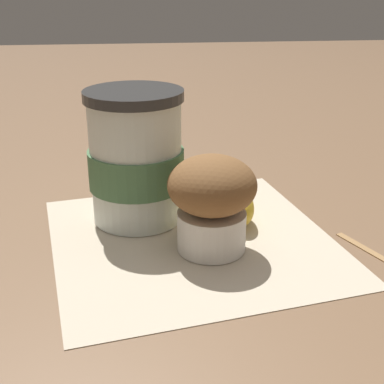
% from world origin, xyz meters
% --- Properties ---
extents(ground_plane, '(3.00, 3.00, 0.00)m').
position_xyz_m(ground_plane, '(0.00, 0.00, 0.00)').
color(ground_plane, brown).
extents(paper_napkin, '(0.30, 0.30, 0.00)m').
position_xyz_m(paper_napkin, '(0.00, 0.00, 0.00)').
color(paper_napkin, beige).
rests_on(paper_napkin, ground_plane).
extents(coffee_cup, '(0.10, 0.10, 0.13)m').
position_xyz_m(coffee_cup, '(-0.05, 0.05, 0.07)').
color(coffee_cup, silver).
rests_on(coffee_cup, paper_napkin).
extents(muffin, '(0.08, 0.08, 0.09)m').
position_xyz_m(muffin, '(0.02, -0.02, 0.05)').
color(muffin, white).
rests_on(muffin, paper_napkin).
extents(banana, '(0.10, 0.16, 0.04)m').
position_xyz_m(banana, '(0.03, 0.08, 0.02)').
color(banana, gold).
rests_on(banana, paper_napkin).
extents(wooden_stirrer, '(0.05, 0.10, 0.00)m').
position_xyz_m(wooden_stirrer, '(0.17, -0.05, 0.00)').
color(wooden_stirrer, '#9E7547').
rests_on(wooden_stirrer, ground_plane).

